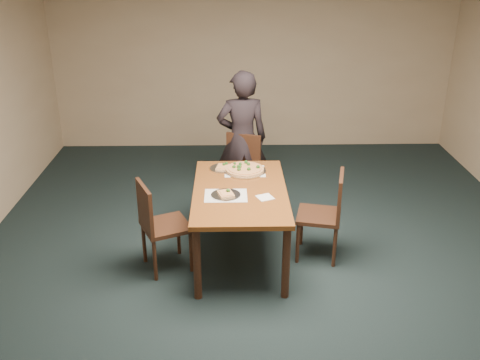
{
  "coord_description": "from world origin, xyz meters",
  "views": [
    {
      "loc": [
        -0.37,
        -4.03,
        2.9
      ],
      "look_at": [
        -0.27,
        0.65,
        0.85
      ],
      "focal_mm": 40.0,
      "sensor_mm": 36.0,
      "label": 1
    }
  ],
  "objects_px": {
    "dining_table": "(240,198)",
    "pizza_pan": "(245,169)",
    "chair_left": "(158,222)",
    "chair_far": "(240,169)",
    "slice_plate_near": "(226,194)",
    "slice_plate_far": "(223,168)",
    "diner": "(242,139)",
    "chair_right": "(327,211)"
  },
  "relations": [
    {
      "from": "chair_right",
      "to": "slice_plate_near",
      "type": "relative_size",
      "value": 3.25
    },
    {
      "from": "chair_left",
      "to": "chair_right",
      "type": "relative_size",
      "value": 1.0
    },
    {
      "from": "pizza_pan",
      "to": "slice_plate_far",
      "type": "bearing_deg",
      "value": 161.45
    },
    {
      "from": "chair_left",
      "to": "diner",
      "type": "xyz_separation_m",
      "value": [
        0.83,
        1.47,
        0.3
      ]
    },
    {
      "from": "slice_plate_near",
      "to": "pizza_pan",
      "type": "bearing_deg",
      "value": 71.76
    },
    {
      "from": "chair_far",
      "to": "chair_right",
      "type": "xyz_separation_m",
      "value": [
        0.83,
        -1.09,
        0.0
      ]
    },
    {
      "from": "dining_table",
      "to": "slice_plate_far",
      "type": "height_order",
      "value": "slice_plate_far"
    },
    {
      "from": "dining_table",
      "to": "slice_plate_near",
      "type": "relative_size",
      "value": 5.36
    },
    {
      "from": "dining_table",
      "to": "chair_far",
      "type": "height_order",
      "value": "chair_far"
    },
    {
      "from": "pizza_pan",
      "to": "slice_plate_far",
      "type": "distance_m",
      "value": 0.24
    },
    {
      "from": "chair_left",
      "to": "slice_plate_near",
      "type": "distance_m",
      "value": 0.7
    },
    {
      "from": "pizza_pan",
      "to": "diner",
      "type": "bearing_deg",
      "value": 90.62
    },
    {
      "from": "chair_right",
      "to": "diner",
      "type": "relative_size",
      "value": 0.56
    },
    {
      "from": "chair_left",
      "to": "slice_plate_far",
      "type": "distance_m",
      "value": 0.99
    },
    {
      "from": "chair_right",
      "to": "slice_plate_near",
      "type": "bearing_deg",
      "value": -69.31
    },
    {
      "from": "chair_left",
      "to": "slice_plate_near",
      "type": "bearing_deg",
      "value": -108.6
    },
    {
      "from": "pizza_pan",
      "to": "chair_far",
      "type": "bearing_deg",
      "value": 92.96
    },
    {
      "from": "slice_plate_near",
      "to": "chair_right",
      "type": "bearing_deg",
      "value": 7.43
    },
    {
      "from": "pizza_pan",
      "to": "dining_table",
      "type": "bearing_deg",
      "value": -97.4
    },
    {
      "from": "chair_right",
      "to": "pizza_pan",
      "type": "xyz_separation_m",
      "value": [
        -0.8,
        0.46,
        0.26
      ]
    },
    {
      "from": "dining_table",
      "to": "chair_right",
      "type": "xyz_separation_m",
      "value": [
        0.86,
        -0.0,
        -0.14
      ]
    },
    {
      "from": "pizza_pan",
      "to": "slice_plate_near",
      "type": "bearing_deg",
      "value": -108.24
    },
    {
      "from": "chair_far",
      "to": "slice_plate_near",
      "type": "bearing_deg",
      "value": -76.61
    },
    {
      "from": "chair_right",
      "to": "slice_plate_far",
      "type": "bearing_deg",
      "value": -104.36
    },
    {
      "from": "chair_left",
      "to": "slice_plate_far",
      "type": "xyz_separation_m",
      "value": [
        0.62,
        0.73,
        0.25
      ]
    },
    {
      "from": "chair_right",
      "to": "slice_plate_near",
      "type": "height_order",
      "value": "chair_right"
    },
    {
      "from": "diner",
      "to": "dining_table",
      "type": "bearing_deg",
      "value": 81.72
    },
    {
      "from": "diner",
      "to": "slice_plate_far",
      "type": "xyz_separation_m",
      "value": [
        -0.22,
        -0.74,
        -0.06
      ]
    },
    {
      "from": "dining_table",
      "to": "pizza_pan",
      "type": "distance_m",
      "value": 0.47
    },
    {
      "from": "chair_far",
      "to": "slice_plate_far",
      "type": "relative_size",
      "value": 3.25
    },
    {
      "from": "chair_far",
      "to": "slice_plate_far",
      "type": "height_order",
      "value": "chair_far"
    },
    {
      "from": "chair_left",
      "to": "slice_plate_near",
      "type": "xyz_separation_m",
      "value": [
        0.65,
        0.06,
        0.25
      ]
    },
    {
      "from": "chair_left",
      "to": "chair_right",
      "type": "bearing_deg",
      "value": -107.55
    },
    {
      "from": "slice_plate_near",
      "to": "slice_plate_far",
      "type": "relative_size",
      "value": 1.0
    },
    {
      "from": "diner",
      "to": "pizza_pan",
      "type": "height_order",
      "value": "diner"
    },
    {
      "from": "dining_table",
      "to": "diner",
      "type": "height_order",
      "value": "diner"
    },
    {
      "from": "chair_left",
      "to": "chair_far",
      "type": "bearing_deg",
      "value": -56.49
    },
    {
      "from": "chair_right",
      "to": "slice_plate_near",
      "type": "xyz_separation_m",
      "value": [
        -0.99,
        -0.13,
        0.25
      ]
    },
    {
      "from": "diner",
      "to": "chair_left",
      "type": "bearing_deg",
      "value": 54.45
    },
    {
      "from": "chair_right",
      "to": "slice_plate_far",
      "type": "relative_size",
      "value": 3.25
    },
    {
      "from": "dining_table",
      "to": "chair_far",
      "type": "xyz_separation_m",
      "value": [
        0.03,
        1.09,
        -0.14
      ]
    },
    {
      "from": "chair_far",
      "to": "dining_table",
      "type": "bearing_deg",
      "value": -70.46
    }
  ]
}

